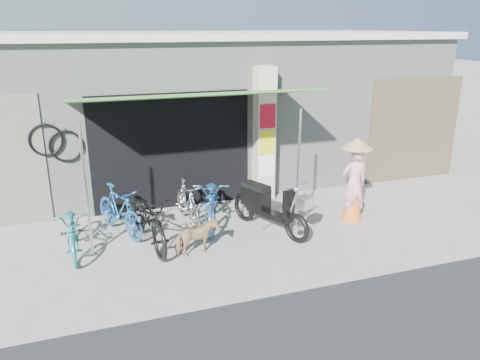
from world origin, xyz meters
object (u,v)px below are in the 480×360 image
object	(u,v)px
bike_navy	(212,201)
street_dog	(197,238)
bike_silver	(187,202)
bike_teal	(73,230)
bike_black	(149,218)
moped	(268,206)
bike_blue	(119,210)
nun	(354,180)

from	to	relation	value
bike_navy	street_dog	xyz separation A→B (m)	(-0.62, -1.20, -0.18)
bike_silver	bike_teal	bearing A→B (deg)	-167.41
bike_navy	street_dog	size ratio (longest dim) A/B	2.54
bike_black	moped	world-z (taller)	moped
bike_silver	street_dog	size ratio (longest dim) A/B	1.96
bike_silver	bike_black	bearing A→B (deg)	-143.03
bike_black	bike_silver	distance (m)	1.15
bike_blue	street_dog	bearing A→B (deg)	-72.83
bike_teal	street_dog	world-z (taller)	bike_teal
bike_black	bike_navy	xyz separation A→B (m)	(1.33, 0.54, -0.01)
street_dog	nun	xyz separation A→B (m)	(3.39, 0.50, 0.54)
bike_blue	street_dog	distance (m)	1.78
bike_black	nun	xyz separation A→B (m)	(4.11, -0.16, 0.34)
bike_black	bike_navy	size ratio (longest dim) A/B	1.03
bike_teal	bike_navy	world-z (taller)	bike_navy
moped	street_dog	bearing A→B (deg)	175.80
street_dog	moped	xyz separation A→B (m)	(1.55, 0.57, 0.18)
bike_blue	nun	xyz separation A→B (m)	(4.56, -0.83, 0.38)
bike_navy	moped	size ratio (longest dim) A/B	1.04
bike_black	bike_silver	size ratio (longest dim) A/B	1.33
bike_blue	nun	bearing A→B (deg)	-34.56
bike_teal	bike_navy	bearing A→B (deg)	7.82
bike_teal	bike_black	world-z (taller)	bike_black
street_dog	bike_silver	bearing A→B (deg)	-17.87
bike_navy	nun	bearing A→B (deg)	3.09
bike_blue	bike_navy	distance (m)	1.80
bike_black	street_dog	world-z (taller)	bike_black
bike_blue	bike_silver	xyz separation A→B (m)	(1.32, 0.08, -0.03)
bike_blue	nun	distance (m)	4.65
bike_blue	moped	size ratio (longest dim) A/B	0.86
nun	moped	bearing A→B (deg)	-2.87
bike_navy	moped	world-z (taller)	moped
bike_black	bike_silver	xyz separation A→B (m)	(0.87, 0.75, -0.07)
bike_blue	bike_black	size ratio (longest dim) A/B	0.81
bike_black	nun	distance (m)	4.12
moped	bike_navy	bearing A→B (deg)	121.39
bike_navy	bike_black	bearing A→B (deg)	-140.70
bike_silver	bike_blue	bearing A→B (deg)	179.48
bike_silver	nun	world-z (taller)	nun
bike_teal	nun	bearing A→B (deg)	-4.33
bike_blue	bike_silver	size ratio (longest dim) A/B	1.08
moped	nun	world-z (taller)	nun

